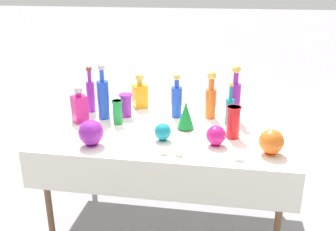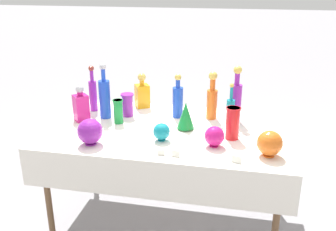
# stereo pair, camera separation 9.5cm
# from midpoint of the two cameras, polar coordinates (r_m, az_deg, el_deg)

# --- Properties ---
(ground_plane) EXTENTS (40.00, 40.00, 0.00)m
(ground_plane) POSITION_cam_midpoint_polar(r_m,az_deg,el_deg) (3.11, -0.91, -15.00)
(ground_plane) COLOR gray
(display_table) EXTENTS (1.76, 1.06, 0.76)m
(display_table) POSITION_cam_midpoint_polar(r_m,az_deg,el_deg) (2.73, -1.11, -3.27)
(display_table) COLOR white
(display_table) RESTS_ON ground
(tall_bottle_0) EXTENTS (0.09, 0.09, 0.43)m
(tall_bottle_0) POSITION_cam_midpoint_polar(r_m,az_deg,el_deg) (2.93, -10.77, 2.68)
(tall_bottle_0) COLOR blue
(tall_bottle_0) RESTS_ON display_table
(tall_bottle_1) EXTENTS (0.08, 0.08, 0.35)m
(tall_bottle_1) POSITION_cam_midpoint_polar(r_m,az_deg,el_deg) (2.91, 0.39, 2.42)
(tall_bottle_1) COLOR blue
(tall_bottle_1) RESTS_ON display_table
(tall_bottle_2) EXTENTS (0.08, 0.08, 0.38)m
(tall_bottle_2) POSITION_cam_midpoint_polar(r_m,az_deg,el_deg) (2.90, 5.61, 2.64)
(tall_bottle_2) COLOR orange
(tall_bottle_2) RESTS_ON display_table
(tall_bottle_3) EXTENTS (0.06, 0.06, 0.33)m
(tall_bottle_3) POSITION_cam_midpoint_polar(r_m,az_deg,el_deg) (2.79, 8.41, 0.83)
(tall_bottle_3) COLOR teal
(tall_bottle_3) RESTS_ON display_table
(tall_bottle_4) EXTENTS (0.06, 0.06, 0.38)m
(tall_bottle_4) POSITION_cam_midpoint_polar(r_m,az_deg,el_deg) (3.10, -12.57, 3.29)
(tall_bottle_4) COLOR purple
(tall_bottle_4) RESTS_ON display_table
(tall_bottle_5) EXTENTS (0.08, 0.08, 0.43)m
(tall_bottle_5) POSITION_cam_midpoint_polar(r_m,az_deg,el_deg) (2.86, 9.19, 2.64)
(tall_bottle_5) COLOR purple
(tall_bottle_5) RESTS_ON display_table
(square_decanter_0) EXTENTS (0.15, 0.15, 0.29)m
(square_decanter_0) POSITION_cam_midpoint_polar(r_m,az_deg,el_deg) (3.15, -5.16, 3.33)
(square_decanter_0) COLOR orange
(square_decanter_0) RESTS_ON display_table
(square_decanter_1) EXTENTS (0.14, 0.14, 0.28)m
(square_decanter_1) POSITION_cam_midpoint_polar(r_m,az_deg,el_deg) (2.91, -14.24, 1.25)
(square_decanter_1) COLOR #C61972
(square_decanter_1) RESTS_ON display_table
(slender_vase_0) EXTENTS (0.10, 0.10, 0.18)m
(slender_vase_0) POSITION_cam_midpoint_polar(r_m,az_deg,el_deg) (2.96, -7.33, 1.67)
(slender_vase_0) COLOR purple
(slender_vase_0) RESTS_ON display_table
(slender_vase_1) EXTENTS (0.10, 0.10, 0.22)m
(slender_vase_1) POSITION_cam_midpoint_polar(r_m,az_deg,el_deg) (2.57, 8.87, -0.90)
(slender_vase_1) COLOR red
(slender_vase_1) RESTS_ON display_table
(slender_vase_2) EXTENTS (0.08, 0.08, 0.18)m
(slender_vase_2) POSITION_cam_midpoint_polar(r_m,az_deg,el_deg) (2.82, -8.67, 0.63)
(slender_vase_2) COLOR #198C38
(slender_vase_2) RESTS_ON display_table
(fluted_vase_0) EXTENTS (0.12, 0.12, 0.20)m
(fluted_vase_0) POSITION_cam_midpoint_polar(r_m,az_deg,el_deg) (2.69, 1.70, 0.03)
(fluted_vase_0) COLOR #198C38
(fluted_vase_0) RESTS_ON display_table
(round_bowl_0) EXTENTS (0.11, 0.11, 0.12)m
(round_bowl_0) POSITION_cam_midpoint_polar(r_m,az_deg,el_deg) (2.52, -1.87, -2.50)
(round_bowl_0) COLOR teal
(round_bowl_0) RESTS_ON display_table
(round_bowl_1) EXTENTS (0.17, 0.17, 0.18)m
(round_bowl_1) POSITION_cam_midpoint_polar(r_m,az_deg,el_deg) (2.49, -12.73, -2.56)
(round_bowl_1) COLOR purple
(round_bowl_1) RESTS_ON display_table
(round_bowl_2) EXTENTS (0.16, 0.16, 0.17)m
(round_bowl_2) POSITION_cam_midpoint_polar(r_m,az_deg,el_deg) (2.39, 14.39, -3.89)
(round_bowl_2) COLOR orange
(round_bowl_2) RESTS_ON display_table
(round_bowl_3) EXTENTS (0.13, 0.13, 0.14)m
(round_bowl_3) POSITION_cam_midpoint_polar(r_m,az_deg,el_deg) (2.45, 6.21, -3.04)
(round_bowl_3) COLOR #C61972
(round_bowl_3) RESTS_ON display_table
(price_tag_left) EXTENTS (0.06, 0.03, 0.04)m
(price_tag_left) POSITION_cam_midpoint_polar(r_m,az_deg,el_deg) (2.32, 0.43, -5.82)
(price_tag_left) COLOR white
(price_tag_left) RESTS_ON display_table
(price_tag_center) EXTENTS (0.06, 0.03, 0.04)m
(price_tag_center) POSITION_cam_midpoint_polar(r_m,az_deg,el_deg) (2.29, 9.66, -6.45)
(price_tag_center) COLOR white
(price_tag_center) RESTS_ON display_table
(price_tag_right) EXTENTS (0.05, 0.02, 0.04)m
(price_tag_right) POSITION_cam_midpoint_polar(r_m,az_deg,el_deg) (2.34, -1.86, -5.65)
(price_tag_right) COLOR white
(price_tag_right) RESTS_ON display_table
(cardboard_box_behind_left) EXTENTS (0.38, 0.35, 0.34)m
(cardboard_box_behind_left) POSITION_cam_midpoint_polar(r_m,az_deg,el_deg) (3.88, -4.47, -5.10)
(cardboard_box_behind_left) COLOR tan
(cardboard_box_behind_left) RESTS_ON ground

